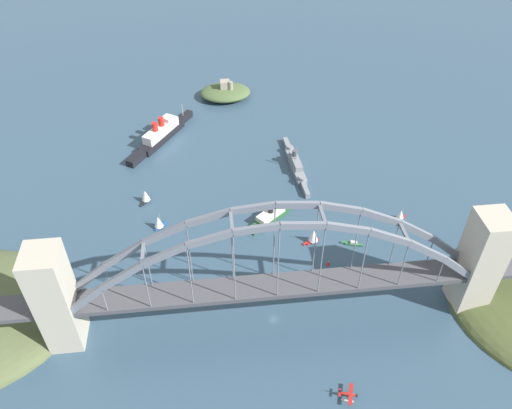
% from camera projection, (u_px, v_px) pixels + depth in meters
% --- Properties ---
extents(ground_plane, '(1400.00, 1400.00, 0.00)m').
position_uv_depth(ground_plane, '(274.00, 318.00, 255.42)').
color(ground_plane, '#334C60').
extents(harbor_arch_bridge, '(264.67, 18.03, 71.97)m').
position_uv_depth(harbor_arch_bridge, '(275.00, 279.00, 235.85)').
color(harbor_arch_bridge, '#BCB29E').
rests_on(harbor_arch_bridge, ground).
extents(ocean_liner, '(47.99, 69.79, 18.03)m').
position_uv_depth(ocean_liner, '(161.00, 134.00, 376.96)').
color(ocean_liner, black).
rests_on(ocean_liner, ground).
extents(naval_cruiser, '(9.16, 68.64, 17.56)m').
position_uv_depth(naval_cruiser, '(296.00, 164.00, 351.69)').
color(naval_cruiser, gray).
rests_on(naval_cruiser, ground).
extents(harbor_ferry_steamer, '(31.41, 27.46, 8.57)m').
position_uv_depth(harbor_ferry_steamer, '(271.00, 216.00, 310.84)').
color(harbor_ferry_steamer, '#23512D').
rests_on(harbor_ferry_steamer, ground).
extents(fort_island_mid_harbor, '(42.38, 33.12, 16.13)m').
position_uv_depth(fort_island_mid_harbor, '(225.00, 92.00, 427.38)').
color(fort_island_mid_harbor, '#4C6038').
rests_on(fort_island_mid_harbor, ground).
extents(seaplane_taxiing_near_bridge, '(8.79, 10.28, 5.07)m').
position_uv_depth(seaplane_taxiing_near_bridge, '(348.00, 395.00, 221.48)').
color(seaplane_taxiing_near_bridge, '#B7B7B2').
rests_on(seaplane_taxiing_near_bridge, ground).
extents(small_boat_0, '(7.92, 9.09, 10.20)m').
position_uv_depth(small_boat_0, '(145.00, 196.00, 322.33)').
color(small_boat_0, black).
rests_on(small_boat_0, ground).
extents(small_boat_1, '(12.64, 5.44, 2.43)m').
position_uv_depth(small_boat_1, '(353.00, 243.00, 295.09)').
color(small_boat_1, '#2D6B3D').
rests_on(small_boat_1, ground).
extents(small_boat_2, '(8.38, 8.68, 10.17)m').
position_uv_depth(small_boat_2, '(158.00, 222.00, 303.47)').
color(small_boat_2, '#234C8C').
rests_on(small_boat_2, ground).
extents(small_boat_3, '(10.31, 7.30, 10.77)m').
position_uv_depth(small_boat_3, '(313.00, 236.00, 294.12)').
color(small_boat_3, '#B2231E').
rests_on(small_boat_3, ground).
extents(small_boat_4, '(7.89, 6.12, 8.19)m').
position_uv_depth(small_boat_4, '(401.00, 214.00, 310.08)').
color(small_boat_4, '#B2231E').
rests_on(small_boat_4, ground).
extents(channel_marker_buoy, '(2.20, 2.20, 2.75)m').
position_uv_depth(channel_marker_buoy, '(328.00, 263.00, 282.84)').
color(channel_marker_buoy, red).
rests_on(channel_marker_buoy, ground).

